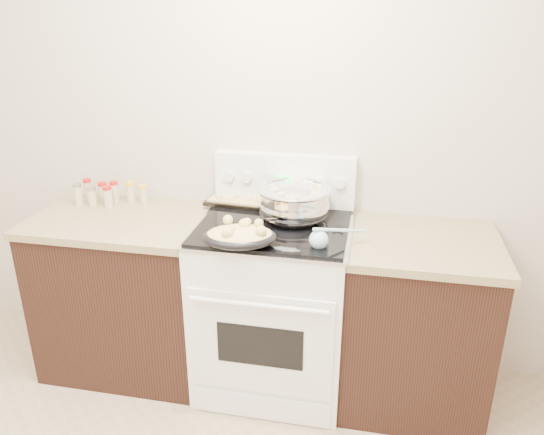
# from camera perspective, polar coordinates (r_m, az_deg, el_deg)

# --- Properties ---
(counter_left) EXTENTS (0.93, 0.67, 0.92)m
(counter_left) POSITION_cam_1_polar(r_m,az_deg,el_deg) (3.12, -15.01, -7.63)
(counter_left) COLOR black
(counter_left) RESTS_ON ground
(counter_right) EXTENTS (0.73, 0.67, 0.92)m
(counter_right) POSITION_cam_1_polar(r_m,az_deg,el_deg) (2.85, 15.07, -10.75)
(counter_right) COLOR black
(counter_right) RESTS_ON ground
(kitchen_range) EXTENTS (0.78, 0.73, 1.22)m
(kitchen_range) POSITION_cam_1_polar(r_m,az_deg,el_deg) (2.86, 0.22, -9.11)
(kitchen_range) COLOR white
(kitchen_range) RESTS_ON ground
(mixing_bowl) EXTENTS (0.42, 0.42, 0.22)m
(mixing_bowl) POSITION_cam_1_polar(r_m,az_deg,el_deg) (2.68, 2.36, 1.53)
(mixing_bowl) COLOR silver
(mixing_bowl) RESTS_ON kitchen_range
(roasting_pan) EXTENTS (0.38, 0.30, 0.11)m
(roasting_pan) POSITION_cam_1_polar(r_m,az_deg,el_deg) (2.41, -3.47, -1.93)
(roasting_pan) COLOR black
(roasting_pan) RESTS_ON kitchen_range
(baking_sheet) EXTENTS (0.37, 0.28, 0.06)m
(baking_sheet) POSITION_cam_1_polar(r_m,az_deg,el_deg) (2.95, -3.47, 2.05)
(baking_sheet) COLOR black
(baking_sheet) RESTS_ON kitchen_range
(wooden_spoon) EXTENTS (0.05, 0.25, 0.04)m
(wooden_spoon) POSITION_cam_1_polar(r_m,az_deg,el_deg) (2.50, -1.89, -1.84)
(wooden_spoon) COLOR #A17149
(wooden_spoon) RESTS_ON kitchen_range
(blue_ladle) EXTENTS (0.25, 0.20, 0.11)m
(blue_ladle) POSITION_cam_1_polar(r_m,az_deg,el_deg) (2.41, 5.28, -2.31)
(blue_ladle) COLOR #8ABACD
(blue_ladle) RESTS_ON kitchen_range
(spice_jars) EXTENTS (0.39, 0.15, 0.13)m
(spice_jars) POSITION_cam_1_polar(r_m,az_deg,el_deg) (3.12, -17.39, 2.53)
(spice_jars) COLOR #BFB28C
(spice_jars) RESTS_ON counter_left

